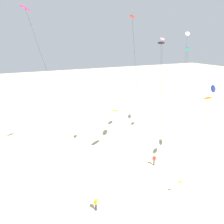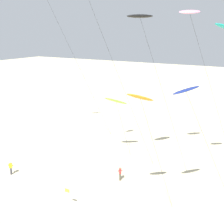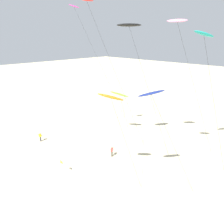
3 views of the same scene
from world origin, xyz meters
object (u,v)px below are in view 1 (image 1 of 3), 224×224
at_px(kite_lime, 115,111).
at_px(kite_pink, 162,40).
at_px(kite_red, 133,22).
at_px(marker_flag, 179,185).
at_px(kite_navy, 213,89).
at_px(kite_flyer_nearest, 154,160).
at_px(kite_flyer_middle, 96,204).
at_px(kite_white, 187,35).
at_px(kite_orange, 208,98).
at_px(kite_black, 161,44).
at_px(kite_teal, 188,50).
at_px(kite_magenta, 27,14).

relative_size(kite_lime, kite_pink, 0.44).
height_order(kite_red, marker_flag, kite_red).
xyz_separation_m(kite_navy, kite_flyer_nearest, (-8.02, 2.64, -10.99)).
bearing_deg(kite_flyer_middle, kite_lime, 53.61).
bearing_deg(kite_lime, kite_pink, 3.48).
bearing_deg(kite_flyer_nearest, kite_red, 177.98).
xyz_separation_m(kite_white, kite_orange, (-7.15, -12.45, -8.42)).
bearing_deg(kite_pink, marker_flag, -116.67).
xyz_separation_m(kite_black, marker_flag, (-3.17, -9.28, -16.88)).
bearing_deg(kite_flyer_nearest, kite_black, 51.28).
bearing_deg(kite_navy, kite_teal, 79.78).
bearing_deg(kite_lime, kite_red, -95.45).
relative_size(kite_lime, kite_white, 0.42).
distance_m(kite_magenta, kite_pink, 21.42).
relative_size(kite_teal, kite_flyer_middle, 10.71).
bearing_deg(kite_red, kite_orange, -28.69).
distance_m(kite_navy, marker_flag, 15.16).
relative_size(kite_navy, marker_flag, 5.92).
relative_size(kite_white, kite_navy, 1.64).
height_order(kite_navy, kite_flyer_nearest, kite_navy).
distance_m(kite_pink, kite_white, 6.80).
height_order(kite_orange, kite_red, kite_red).
xyz_separation_m(kite_orange, kite_flyer_middle, (-16.83, -0.64, -10.44)).
bearing_deg(kite_teal, kite_flyer_middle, -154.99).
xyz_separation_m(kite_magenta, kite_red, (11.56, -6.23, -1.02)).
relative_size(kite_white, kite_orange, 1.70).
bearing_deg(kite_pink, kite_black, -129.41).
xyz_separation_m(kite_magenta, kite_black, (17.34, -4.71, -3.65)).
distance_m(kite_lime, kite_pink, 14.20).
bearing_deg(kite_navy, kite_black, 147.11).
distance_m(kite_red, marker_flag, 21.16).
xyz_separation_m(kite_lime, marker_flag, (2.07, -13.41, -6.44)).
relative_size(kite_teal, kite_navy, 1.44).
xyz_separation_m(kite_red, kite_black, (5.78, 1.52, -2.63)).
bearing_deg(kite_flyer_middle, kite_navy, 7.91).
relative_size(kite_magenta, kite_red, 1.05).
bearing_deg(kite_magenta, kite_teal, -4.07).
distance_m(kite_magenta, marker_flag, 28.61).
height_order(kite_orange, kite_black, kite_black).
relative_size(kite_lime, kite_flyer_nearest, 5.16).
height_order(kite_lime, marker_flag, kite_lime).
bearing_deg(kite_black, kite_white, 29.71).
bearing_deg(kite_orange, kite_lime, 128.84).
bearing_deg(kite_black, kite_navy, -32.89).
bearing_deg(kite_lime, kite_teal, -5.24).
distance_m(kite_orange, kite_black, 10.12).
distance_m(kite_white, kite_black, 12.11).
xyz_separation_m(kite_teal, kite_pink, (-4.14, 1.76, 1.61)).
bearing_deg(kite_magenta, kite_lime, -2.79).
bearing_deg(kite_orange, kite_black, 116.98).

